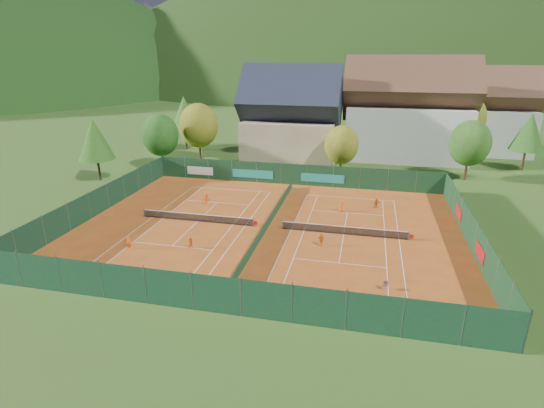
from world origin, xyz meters
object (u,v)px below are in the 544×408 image
Objects in this scene: hotel_block_a at (407,116)px; ball_hopper at (386,284)px; chalet at (291,122)px; player_left_far at (206,199)px; player_right_near at (321,240)px; hotel_block_b at (483,116)px; player_left_mid at (191,243)px; player_right_far_a at (341,207)px; player_right_far_b at (376,203)px; player_left_near at (129,242)px.

hotel_block_a is 46.83m from ball_hopper.
player_left_far is (-6.00, -24.63, -5.87)m from chalet.
player_left_far is at bearing 134.65° from player_right_near.
hotel_block_b is 62.32m from player_left_mid.
hotel_block_a is 16.69× the size of player_right_far_a.
chalet is 0.75× the size of hotel_block_a.
chalet is at bearing 78.75° from player_left_mid.
hotel_block_a is at bearing -121.89° from player_right_far_a.
chalet is 26.22m from player_right_far_b.
player_right_far_b is at bearing -118.08° from hotel_block_b.
chalet is 19.94m from hotel_block_a.
hotel_block_a is (19.00, 6.00, 0.76)m from chalet.
player_left_near is at bearing -102.99° from chalet.
hotel_block_b reaches higher than ball_hopper.
player_left_mid is at bearing 12.92° from player_right_far_b.
hotel_block_a is 16.27× the size of player_right_near.
player_left_near is 1.08× the size of player_right_far_b.
chalet is at bearing -157.01° from hotel_block_b.
chalet reaches higher than player_right_far_a.
chalet is 0.94× the size of hotel_block_b.
player_left_near is (-23.59, 2.33, 0.08)m from ball_hopper.
player_left_far reaches higher than player_left_mid.
chalet is at bearing -84.90° from player_right_far_b.
player_right_near is 1.12× the size of player_right_far_b.
chalet reaches higher than ball_hopper.
hotel_block_a is at bearing 60.17° from player_right_near.
player_right_far_b is (5.23, 12.07, -0.07)m from player_right_near.
hotel_block_b is at bearing -142.91° from player_left_far.
player_right_near is at bearing 15.08° from player_left_near.
player_right_far_a is (19.00, 14.35, 0.01)m from player_left_near.
player_left_mid is (5.75, 1.28, -0.05)m from player_left_near.
player_left_near is at bearing 7.10° from player_right_far_b.
player_left_far is 16.31m from player_right_far_a.
player_right_far_a is (-22.73, -37.46, -5.97)m from hotel_block_b.
player_left_far is (-3.03, 11.90, 0.17)m from player_left_mid.
player_right_near is at bearing -74.83° from chalet.
player_right_far_b is (20.24, 3.47, -0.17)m from player_left_far.
player_left_mid is at bearing -94.65° from chalet.
ball_hopper is at bearing -95.11° from hotel_block_a.
hotel_block_a is 31.46m from player_right_far_a.
ball_hopper is at bearing -65.26° from player_right_near.
player_right_far_b is at bearing -177.92° from player_left_far.
chalet is 13.76× the size of player_left_mid.
hotel_block_b reaches higher than player_right_near.
hotel_block_a reaches higher than chalet.
player_left_near is at bearing -128.85° from hotel_block_b.
ball_hopper is (14.87, -40.14, -6.07)m from chalet.
chalet reaches higher than player_right_far_b.
player_left_near reaches higher than player_right_far_b.
hotel_block_a is 16.92× the size of player_left_near.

